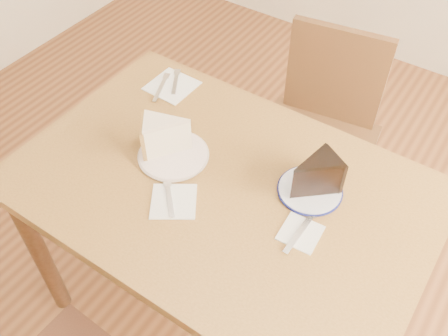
% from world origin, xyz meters
% --- Properties ---
extents(ground, '(4.00, 4.00, 0.00)m').
position_xyz_m(ground, '(0.00, 0.00, 0.00)').
color(ground, '#452412').
rests_on(ground, ground).
extents(table, '(1.20, 0.80, 0.75)m').
position_xyz_m(table, '(0.00, 0.00, 0.65)').
color(table, '#503516').
rests_on(table, ground).
extents(chair_far, '(0.50, 0.50, 0.89)m').
position_xyz_m(chair_far, '(0.05, 0.60, 0.50)').
color(chair_far, '#331D0F').
rests_on(chair_far, ground).
extents(plate_cream, '(0.21, 0.21, 0.01)m').
position_xyz_m(plate_cream, '(-0.18, 0.01, 0.76)').
color(plate_cream, silver).
rests_on(plate_cream, table).
extents(plate_navy, '(0.18, 0.18, 0.01)m').
position_xyz_m(plate_navy, '(0.23, 0.12, 0.76)').
color(plate_navy, white).
rests_on(plate_navy, table).
extents(carrot_cake, '(0.17, 0.16, 0.11)m').
position_xyz_m(carrot_cake, '(-0.20, 0.02, 0.81)').
color(carrot_cake, '#EDE1C4').
rests_on(carrot_cake, plate_cream).
extents(chocolate_cake, '(0.15, 0.16, 0.11)m').
position_xyz_m(chocolate_cake, '(0.23, 0.11, 0.81)').
color(chocolate_cake, black).
rests_on(chocolate_cake, plate_navy).
extents(napkin_cream, '(0.17, 0.17, 0.00)m').
position_xyz_m(napkin_cream, '(-0.07, -0.13, 0.75)').
color(napkin_cream, white).
rests_on(napkin_cream, table).
extents(napkin_navy, '(0.11, 0.11, 0.00)m').
position_xyz_m(napkin_navy, '(0.27, -0.03, 0.75)').
color(napkin_navy, white).
rests_on(napkin_navy, table).
extents(napkin_spare, '(0.15, 0.15, 0.00)m').
position_xyz_m(napkin_spare, '(-0.40, 0.28, 0.75)').
color(napkin_spare, white).
rests_on(napkin_spare, table).
extents(fork_cream, '(0.11, 0.11, 0.00)m').
position_xyz_m(fork_cream, '(-0.09, -0.13, 0.76)').
color(fork_cream, silver).
rests_on(fork_cream, napkin_cream).
extents(knife_navy, '(0.02, 0.17, 0.00)m').
position_xyz_m(knife_navy, '(0.27, -0.02, 0.76)').
color(knife_navy, silver).
rests_on(knife_navy, napkin_navy).
extents(fork_spare, '(0.09, 0.13, 0.00)m').
position_xyz_m(fork_spare, '(-0.40, 0.30, 0.76)').
color(fork_spare, white).
rests_on(fork_spare, napkin_spare).
extents(knife_spare, '(0.07, 0.15, 0.00)m').
position_xyz_m(knife_spare, '(-0.42, 0.24, 0.76)').
color(knife_spare, silver).
rests_on(knife_spare, napkin_spare).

